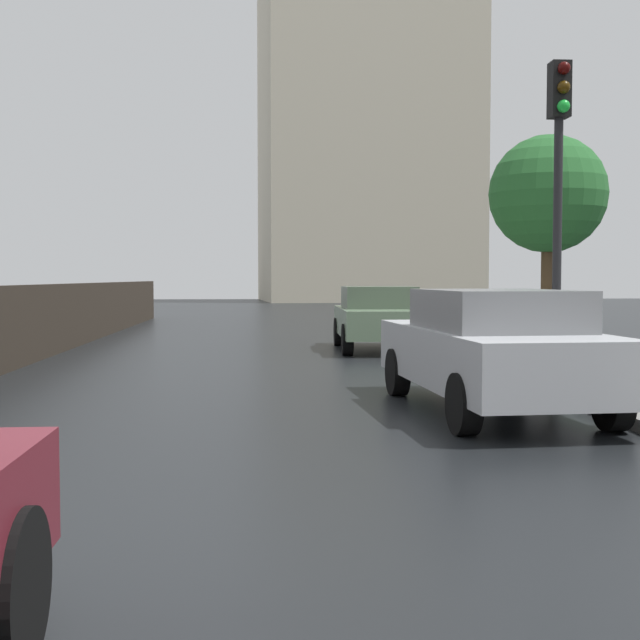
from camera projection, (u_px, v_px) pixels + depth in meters
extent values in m
plane|color=black|center=(244.00, 597.00, 4.28)|extent=(120.00, 120.00, 0.00)
cube|color=slate|center=(379.00, 322.00, 18.90)|extent=(1.86, 3.97, 0.61)
cube|color=#4D5C49|center=(379.00, 297.00, 19.01)|extent=(1.60, 1.88, 0.48)
cylinder|color=black|center=(339.00, 332.00, 20.17)|extent=(0.24, 0.66, 0.66)
cylinder|color=black|center=(407.00, 332.00, 20.25)|extent=(0.24, 0.66, 0.66)
cylinder|color=black|center=(347.00, 340.00, 17.58)|extent=(0.24, 0.66, 0.66)
cylinder|color=black|center=(425.00, 339.00, 17.66)|extent=(0.24, 0.66, 0.66)
cube|color=#B2B5BA|center=(491.00, 357.00, 10.25)|extent=(2.06, 4.63, 0.68)
cube|color=gray|center=(497.00, 310.00, 10.05)|extent=(1.70, 2.36, 0.47)
cylinder|color=black|center=(398.00, 372.00, 11.63)|extent=(0.26, 0.66, 0.64)
cylinder|color=black|center=(511.00, 370.00, 11.85)|extent=(0.26, 0.66, 0.64)
cylinder|color=black|center=(464.00, 404.00, 8.68)|extent=(0.26, 0.66, 0.64)
cylinder|color=black|center=(613.00, 401.00, 8.90)|extent=(0.26, 0.66, 0.64)
cylinder|color=black|center=(6.00, 588.00, 3.50)|extent=(0.22, 0.67, 0.67)
cylinder|color=black|center=(557.00, 253.00, 11.56)|extent=(0.12, 0.12, 3.63)
cube|color=black|center=(559.00, 90.00, 11.45)|extent=(0.26, 0.26, 0.75)
sphere|color=#360503|center=(564.00, 68.00, 11.26)|extent=(0.17, 0.17, 0.17)
sphere|color=#392405|center=(564.00, 87.00, 11.27)|extent=(0.17, 0.17, 0.17)
sphere|color=green|center=(564.00, 106.00, 11.29)|extent=(0.17, 0.17, 0.17)
cylinder|color=#4C3823|center=(547.00, 292.00, 19.34)|extent=(0.27, 0.27, 2.58)
sphere|color=#28662D|center=(548.00, 194.00, 19.23)|extent=(2.67, 2.67, 2.67)
cube|color=beige|center=(365.00, 136.00, 59.63)|extent=(15.18, 12.16, 23.11)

